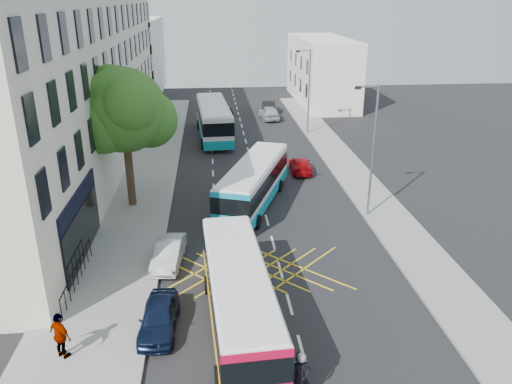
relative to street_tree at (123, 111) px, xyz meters
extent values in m
plane|color=black|center=(8.51, -14.97, -6.29)|extent=(120.00, 120.00, 0.00)
cube|color=gray|center=(0.01, 0.03, -6.22)|extent=(5.00, 70.00, 0.15)
cube|color=gray|center=(16.01, 0.03, -6.22)|extent=(3.00, 70.00, 0.15)
cube|color=beige|center=(-5.49, 9.53, 0.21)|extent=(8.00, 45.00, 13.00)
cube|color=black|center=(-1.44, -6.97, -2.89)|extent=(0.12, 7.00, 0.90)
cube|color=black|center=(-1.44, -6.97, -4.69)|extent=(0.12, 7.00, 2.60)
cube|color=silver|center=(-5.49, 40.03, -1.29)|extent=(8.00, 20.00, 10.00)
cube|color=silver|center=(19.51, 33.03, -2.29)|extent=(6.00, 18.00, 8.00)
cylinder|color=#382619|center=(0.01, 0.03, -3.94)|extent=(0.50, 0.50, 4.40)
sphere|color=#225217|center=(0.01, 0.03, 0.06)|extent=(5.20, 5.20, 5.20)
sphere|color=#225217|center=(1.41, 0.83, -0.74)|extent=(3.60, 3.60, 3.60)
sphere|color=#225217|center=(-1.19, -0.57, -0.54)|extent=(3.80, 3.80, 3.80)
sphere|color=#225217|center=(0.61, -1.27, 0.66)|extent=(3.40, 3.40, 3.40)
sphere|color=#225217|center=(-0.79, 1.13, 1.06)|extent=(3.20, 3.20, 3.20)
cylinder|color=slate|center=(14.81, -2.97, -2.14)|extent=(0.14, 0.14, 8.00)
cylinder|color=slate|center=(14.21, -2.97, 1.76)|extent=(1.20, 0.10, 0.10)
cube|color=black|center=(13.61, -2.97, 1.71)|extent=(0.35, 0.15, 0.18)
cylinder|color=slate|center=(14.81, 17.03, -2.14)|extent=(0.14, 0.14, 8.00)
cylinder|color=slate|center=(14.21, 17.03, 1.76)|extent=(1.20, 0.10, 0.10)
cube|color=black|center=(13.61, 17.03, 1.71)|extent=(0.35, 0.15, 0.18)
cube|color=silver|center=(6.17, -13.32, -4.78)|extent=(2.88, 10.04, 2.39)
cube|color=silver|center=(6.17, -13.32, -3.54)|extent=(2.68, 9.84, 0.11)
cube|color=black|center=(6.17, -13.32, -4.44)|extent=(2.94, 10.11, 0.99)
cube|color=#FFAA15|center=(6.17, -13.32, -5.62)|extent=(2.93, 10.10, 0.68)
cube|color=#C00A30|center=(6.48, -18.24, -4.76)|extent=(2.30, 0.24, 2.26)
cylinder|color=black|center=(4.87, -10.69, -5.89)|extent=(0.30, 0.83, 0.81)
cylinder|color=black|center=(7.12, -10.55, -5.89)|extent=(0.30, 0.83, 0.81)
cylinder|color=black|center=(5.25, -16.72, -5.89)|extent=(0.30, 0.83, 0.81)
cylinder|color=black|center=(7.50, -16.58, -5.89)|extent=(0.30, 0.83, 0.81)
cube|color=silver|center=(7.92, -0.42, -4.75)|extent=(5.63, 10.30, 2.44)
cube|color=silver|center=(7.92, -0.42, -3.48)|extent=(5.39, 10.05, 0.11)
cube|color=black|center=(7.92, -0.42, -4.40)|extent=(5.71, 10.38, 1.01)
cube|color=#0D93A3|center=(7.92, -0.42, -5.60)|extent=(5.70, 10.37, 0.69)
cube|color=#0D87A4|center=(6.19, -5.15, -4.73)|extent=(2.23, 0.90, 2.30)
cube|color=#FF0C0C|center=(5.34, -4.85, -5.37)|extent=(0.26, 0.14, 0.25)
cube|color=#FF0C0C|center=(7.04, -5.47, -5.37)|extent=(0.26, 0.14, 0.25)
cylinder|color=black|center=(7.79, 2.57, -5.88)|extent=(0.53, 0.87, 0.83)
cylinder|color=black|center=(9.95, 1.78, -5.88)|extent=(0.53, 0.87, 0.83)
cylinder|color=black|center=(5.67, -3.22, -5.88)|extent=(0.53, 0.87, 0.83)
cylinder|color=black|center=(7.83, -4.01, -5.88)|extent=(0.53, 0.87, 0.83)
cube|color=silver|center=(5.55, 16.78, -4.52)|extent=(3.39, 11.81, 2.81)
cube|color=silver|center=(5.55, 16.78, -3.06)|extent=(3.16, 11.56, 0.13)
cube|color=black|center=(5.55, 16.78, -4.12)|extent=(3.46, 11.87, 1.17)
cube|color=#0B878D|center=(5.55, 16.78, -5.50)|extent=(3.44, 11.86, 0.80)
cube|color=silver|center=(5.92, 10.99, -4.49)|extent=(2.69, 0.27, 2.65)
cube|color=#FF0C0C|center=(4.85, 10.91, -5.23)|extent=(0.25, 0.08, 0.25)
cube|color=#FF0C0C|center=(7.00, 11.05, -5.23)|extent=(0.25, 0.08, 0.25)
cylinder|color=black|center=(4.02, 19.87, -5.81)|extent=(0.36, 0.97, 0.95)
cylinder|color=black|center=(6.67, 20.04, -5.81)|extent=(0.36, 0.97, 0.95)
cylinder|color=black|center=(4.48, 12.78, -5.81)|extent=(0.36, 0.97, 0.95)
cylinder|color=black|center=(7.12, 12.95, -5.81)|extent=(0.36, 0.97, 0.95)
cylinder|color=black|center=(7.78, -16.91, -5.94)|extent=(0.27, 0.71, 0.70)
cube|color=black|center=(7.89, -17.44, -5.42)|extent=(0.40, 0.54, 0.22)
cylinder|color=slate|center=(7.79, -16.96, -5.53)|extent=(0.16, 0.48, 0.92)
cylinder|color=slate|center=(7.82, -17.12, -5.14)|extent=(0.65, 0.17, 0.04)
imported|color=black|center=(7.95, -17.76, -5.18)|extent=(0.76, 0.58, 1.89)
sphere|color=#99999E|center=(7.95, -17.76, -4.38)|extent=(0.33, 0.33, 0.33)
imported|color=black|center=(2.91, -13.28, -5.67)|extent=(1.64, 3.70, 1.24)
imported|color=#B7BBBF|center=(2.91, -7.80, -5.68)|extent=(1.68, 3.83, 1.22)
imported|color=#B0070D|center=(12.12, 5.84, -5.73)|extent=(1.76, 3.92, 1.12)
imported|color=#45484D|center=(6.57, 27.33, -5.63)|extent=(2.74, 4.96, 1.32)
imported|color=#B0B2B8|center=(11.75, 23.83, -5.55)|extent=(2.22, 4.53, 1.49)
imported|color=black|center=(12.08, 27.31, -5.57)|extent=(1.99, 4.54, 1.45)
imported|color=gray|center=(-0.53, -14.80, -5.19)|extent=(1.17, 1.04, 1.90)
camera|label=1|loc=(5.29, -30.61, 6.52)|focal=35.00mm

